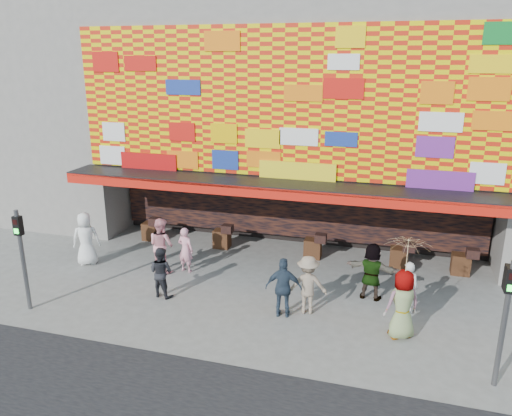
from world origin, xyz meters
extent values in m
plane|color=slate|center=(0.00, 0.00, 0.00)|extent=(90.00, 90.00, 0.00)
cube|color=gray|center=(0.00, 8.00, 6.50)|extent=(15.00, 8.00, 7.00)
cube|color=black|center=(0.00, 9.00, 1.50)|extent=(15.00, 6.00, 3.00)
cube|color=gray|center=(-7.30, 5.00, 1.50)|extent=(0.40, 2.00, 3.00)
cube|color=gray|center=(7.30, 5.00, 1.50)|extent=(0.40, 2.00, 3.00)
cube|color=black|center=(0.00, 3.40, 3.00)|extent=(15.20, 1.60, 0.12)
cube|color=red|center=(0.00, 2.62, 2.85)|extent=(15.20, 0.04, 0.35)
cube|color=#E8D500|center=(0.00, 3.96, 5.55)|extent=(14.80, 0.08, 4.90)
cube|color=black|center=(0.00, 5.85, 1.55)|extent=(14.00, 0.25, 2.50)
cube|color=gray|center=(-13.00, 8.00, 6.00)|extent=(11.00, 8.00, 12.00)
cylinder|color=#59595B|center=(-6.20, -1.50, 1.50)|extent=(0.12, 0.12, 3.00)
cube|color=black|center=(-6.20, -1.50, 2.55)|extent=(0.22, 0.18, 0.55)
cube|color=black|center=(-6.20, -1.59, 2.68)|extent=(0.14, 0.02, 0.14)
cube|color=#19E533|center=(-6.20, -1.59, 2.42)|extent=(0.14, 0.02, 0.14)
cylinder|color=#59595B|center=(6.20, -1.50, 1.50)|extent=(0.12, 0.12, 3.00)
cube|color=black|center=(6.20, -1.50, 2.55)|extent=(0.22, 0.18, 0.55)
cube|color=#19E533|center=(6.20, -1.59, 2.42)|extent=(0.14, 0.02, 0.14)
imported|color=white|center=(-6.48, 1.79, 0.94)|extent=(1.09, 0.96, 1.89)
imported|color=pink|center=(-2.91, 2.19, 0.78)|extent=(0.63, 0.48, 1.57)
imported|color=#222227|center=(-2.88, 0.33, 0.79)|extent=(0.86, 0.73, 1.57)
imported|color=gray|center=(1.56, 0.57, 0.86)|extent=(1.21, 0.83, 1.71)
imported|color=#2C3C4E|center=(0.96, 0.17, 0.87)|extent=(1.07, 0.56, 1.74)
imported|color=gray|center=(3.23, 1.95, 0.88)|extent=(1.69, 0.76, 1.76)
imported|color=gray|center=(4.13, -0.03, 0.94)|extent=(1.09, 0.95, 1.87)
imported|color=silver|center=(4.27, 1.36, 0.78)|extent=(0.61, 0.43, 1.56)
imported|color=pink|center=(-3.71, 2.01, 0.94)|extent=(1.12, 1.02, 1.87)
imported|color=beige|center=(4.13, -0.03, 2.23)|extent=(1.25, 1.27, 1.05)
cylinder|color=#4C3326|center=(4.13, -0.03, 1.25)|extent=(0.02, 0.02, 1.00)
camera|label=1|loc=(3.77, -12.10, 7.06)|focal=35.00mm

